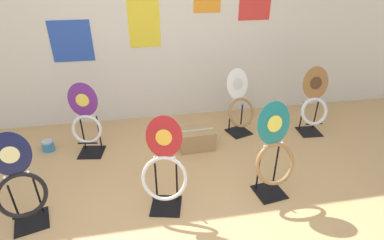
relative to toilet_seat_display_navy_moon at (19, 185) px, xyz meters
The scene contains 10 objects.
ground_plane 1.41m from the toilet_seat_display_navy_moon, 17.16° to the right, with size 14.00×14.00×0.00m, color tan.
wall_back 2.43m from the toilet_seat_display_navy_moon, 55.35° to the left, with size 8.00×0.07×2.60m.
toilet_seat_display_navy_moon is the anchor object (origin of this frame).
toilet_seat_display_white_plain 2.59m from the toilet_seat_display_navy_moon, 27.42° to the left, with size 0.43×0.39×0.86m.
toilet_seat_display_woodgrain 3.41m from the toilet_seat_display_navy_moon, 17.51° to the left, with size 0.37×0.30×0.88m.
toilet_seat_display_crimson_swirl 1.21m from the toilet_seat_display_navy_moon, ahead, with size 0.44×0.34×0.91m.
toilet_seat_display_teal_sax 2.24m from the toilet_seat_display_navy_moon, ahead, with size 0.44×0.33×0.96m.
toilet_seat_display_purple_note 1.10m from the toilet_seat_display_navy_moon, 68.30° to the left, with size 0.36×0.32×0.89m.
paint_can 1.23m from the toilet_seat_display_navy_moon, 95.72° to the left, with size 0.15×0.15×0.13m.
storage_box 1.93m from the toilet_seat_display_navy_moon, 28.78° to the left, with size 0.44×0.30×0.25m.
Camera 1 is at (-0.21, -1.75, 2.07)m, focal length 28.00 mm.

